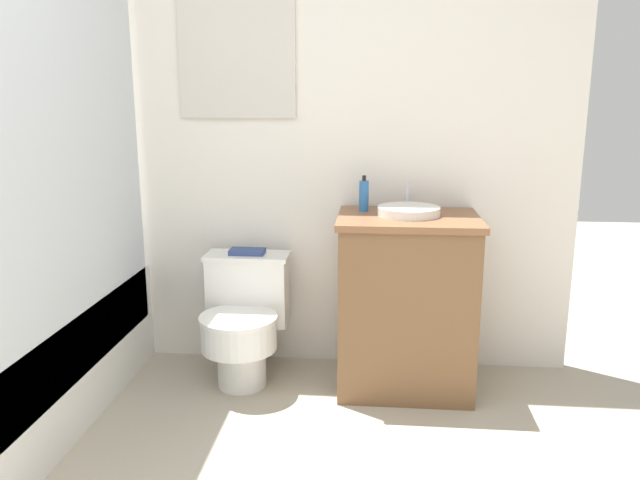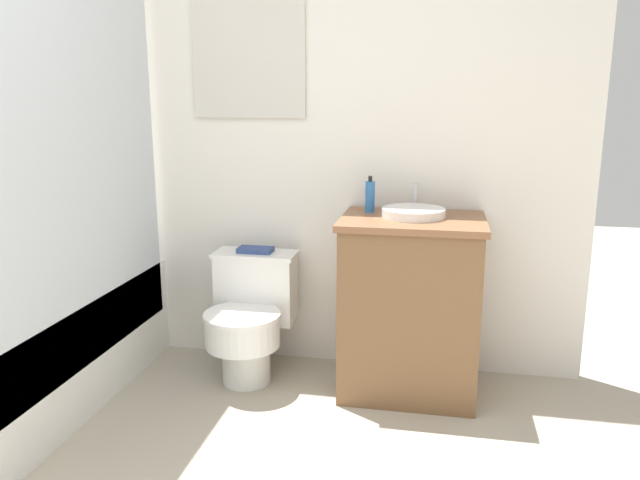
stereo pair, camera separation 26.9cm
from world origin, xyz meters
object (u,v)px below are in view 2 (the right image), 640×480
(toilet, at_px, (250,315))
(sink, at_px, (413,212))
(book_on_tank, at_px, (255,250))
(soap_bottle, at_px, (370,196))

(toilet, bearing_deg, sink, 1.67)
(sink, distance_m, book_on_tank, 0.82)
(soap_bottle, bearing_deg, sink, -21.92)
(sink, relative_size, soap_bottle, 1.89)
(toilet, xyz_separation_m, book_on_tank, (0.00, 0.12, 0.30))
(sink, height_order, soap_bottle, soap_bottle)
(soap_bottle, bearing_deg, toilet, -169.43)
(toilet, distance_m, book_on_tank, 0.32)
(book_on_tank, bearing_deg, soap_bottle, -1.41)
(soap_bottle, relative_size, book_on_tank, 0.99)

